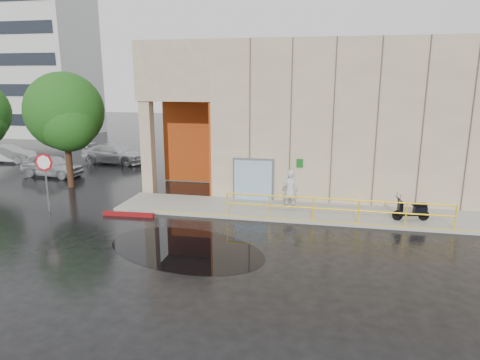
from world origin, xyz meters
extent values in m
plane|color=black|center=(0.00, 0.00, 0.00)|extent=(120.00, 120.00, 0.00)
cube|color=gray|center=(4.00, 4.50, 0.07)|extent=(20.00, 3.00, 0.15)
cube|color=gray|center=(6.00, 11.00, 4.00)|extent=(16.00, 10.00, 8.00)
cube|color=gray|center=(-4.00, 11.00, 6.50)|extent=(4.00, 10.00, 3.00)
cube|color=gray|center=(-5.60, 6.40, 2.50)|extent=(0.60, 0.60, 5.00)
cube|color=#AC450F|center=(-4.00, 9.50, 2.50)|extent=(3.80, 0.15, 4.90)
cube|color=#AC450F|center=(-2.05, 7.75, 2.50)|extent=(0.10, 3.50, 4.90)
cube|color=#97BBCE|center=(0.20, 5.88, 1.15)|extent=(1.90, 0.10, 2.00)
cube|color=slate|center=(0.20, 5.96, 1.15)|extent=(2.10, 0.06, 2.20)
cube|color=#0B5113|center=(2.50, 5.94, 2.10)|extent=(0.32, 0.04, 0.42)
cylinder|color=yellow|center=(4.25, 3.15, 1.15)|extent=(9.50, 0.06, 0.06)
cylinder|color=yellow|center=(4.25, 3.15, 0.70)|extent=(9.50, 0.06, 0.06)
cube|color=beige|center=(-28.00, 28.00, 7.50)|extent=(12.00, 8.00, 15.00)
imported|color=#B8B8BD|center=(2.20, 4.31, 1.12)|extent=(0.71, 0.47, 1.95)
cylinder|color=black|center=(6.89, 3.88, 0.38)|extent=(0.46, 0.17, 0.45)
cylinder|color=black|center=(8.00, 4.09, 0.38)|extent=(0.46, 0.17, 0.45)
cylinder|color=slate|center=(-9.00, 2.44, 1.21)|extent=(0.08, 0.08, 2.43)
cylinder|color=#AC060E|center=(-9.00, 2.41, 2.37)|extent=(0.84, 0.14, 0.84)
cylinder|color=white|center=(-9.00, 2.39, 2.37)|extent=(0.66, 0.09, 0.66)
cube|color=maroon|center=(-5.00, 2.50, 0.09)|extent=(2.41, 0.29, 0.18)
cube|color=black|center=(-1.21, -0.64, 0.00)|extent=(7.24, 5.68, 0.01)
imported|color=#B7BABF|center=(-13.47, 9.18, 0.69)|extent=(4.19, 2.03, 1.38)
imported|color=silver|center=(-19.63, 12.78, 0.64)|extent=(3.99, 1.66, 1.28)
imported|color=silver|center=(-11.65, 14.00, 0.71)|extent=(5.00, 2.36, 1.41)
cylinder|color=black|center=(-10.70, 6.90, 1.53)|extent=(0.36, 0.36, 3.07)
sphere|color=#1E5E19|center=(-10.70, 6.90, 4.36)|extent=(4.32, 4.32, 4.32)
sphere|color=#1E5E19|center=(-10.13, 6.31, 3.71)|extent=(3.02, 3.02, 3.02)
camera|label=1|loc=(3.73, -14.74, 6.13)|focal=32.00mm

